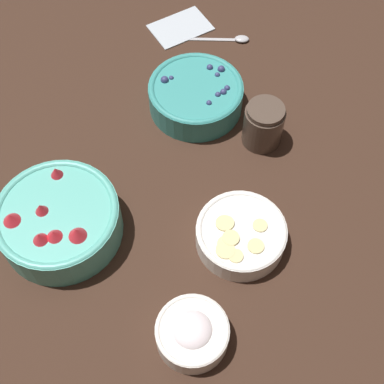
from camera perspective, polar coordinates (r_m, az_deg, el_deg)
ground_plane at (r=1.02m, az=-0.51°, el=2.83°), size 4.00×4.00×0.00m
bowl_strawberries at (r=0.94m, az=-14.06°, el=-2.87°), size 0.21×0.21×0.09m
bowl_blueberries at (r=1.08m, az=0.41°, el=10.35°), size 0.19×0.19×0.07m
bowl_bananas at (r=0.92m, az=5.22°, el=-4.51°), size 0.15×0.15×0.05m
bowl_cream at (r=0.85m, az=0.03°, el=-14.78°), size 0.11×0.11×0.06m
jar_chocolate at (r=1.03m, az=7.60°, el=7.02°), size 0.08×0.08×0.09m
napkin at (r=1.27m, az=-1.24°, el=17.19°), size 0.15×0.13×0.01m
spoon at (r=1.24m, az=4.10°, el=15.97°), size 0.09×0.12×0.01m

